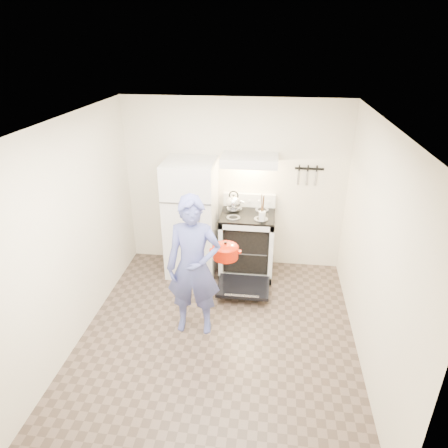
# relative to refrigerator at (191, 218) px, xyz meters

# --- Properties ---
(floor) EXTENTS (3.60, 3.60, 0.00)m
(floor) POSITION_rel_refrigerator_xyz_m (0.58, -1.45, -0.85)
(floor) COLOR brown
(floor) RESTS_ON ground
(back_wall) EXTENTS (3.20, 0.02, 2.50)m
(back_wall) POSITION_rel_refrigerator_xyz_m (0.58, 0.35, 0.40)
(back_wall) COLOR #EDE5C8
(back_wall) RESTS_ON ground
(refrigerator) EXTENTS (0.70, 0.70, 1.70)m
(refrigerator) POSITION_rel_refrigerator_xyz_m (0.00, 0.00, 0.00)
(refrigerator) COLOR silver
(refrigerator) RESTS_ON floor
(stove_body) EXTENTS (0.76, 0.65, 0.92)m
(stove_body) POSITION_rel_refrigerator_xyz_m (0.81, 0.02, -0.39)
(stove_body) COLOR silver
(stove_body) RESTS_ON floor
(cooktop) EXTENTS (0.76, 0.65, 0.03)m
(cooktop) POSITION_rel_refrigerator_xyz_m (0.81, 0.02, 0.09)
(cooktop) COLOR black
(cooktop) RESTS_ON stove_body
(backsplash) EXTENTS (0.76, 0.07, 0.20)m
(backsplash) POSITION_rel_refrigerator_xyz_m (0.81, 0.31, 0.20)
(backsplash) COLOR silver
(backsplash) RESTS_ON cooktop
(oven_door) EXTENTS (0.70, 0.54, 0.04)m
(oven_door) POSITION_rel_refrigerator_xyz_m (0.81, -0.57, -0.72)
(oven_door) COLOR black
(oven_door) RESTS_ON floor
(oven_rack) EXTENTS (0.60, 0.52, 0.01)m
(oven_rack) POSITION_rel_refrigerator_xyz_m (0.81, 0.02, -0.41)
(oven_rack) COLOR slate
(oven_rack) RESTS_ON stove_body
(range_hood) EXTENTS (0.76, 0.50, 0.12)m
(range_hood) POSITION_rel_refrigerator_xyz_m (0.81, 0.10, 0.86)
(range_hood) COLOR silver
(range_hood) RESTS_ON back_wall
(knife_strip) EXTENTS (0.40, 0.02, 0.03)m
(knife_strip) POSITION_rel_refrigerator_xyz_m (1.63, 0.33, 0.70)
(knife_strip) COLOR black
(knife_strip) RESTS_ON back_wall
(pizza_stone) EXTENTS (0.36, 0.36, 0.02)m
(pizza_stone) POSITION_rel_refrigerator_xyz_m (0.81, 0.03, -0.40)
(pizza_stone) COLOR #836245
(pizza_stone) RESTS_ON oven_rack
(tea_kettle) EXTENTS (0.25, 0.21, 0.31)m
(tea_kettle) POSITION_rel_refrigerator_xyz_m (0.60, 0.09, 0.25)
(tea_kettle) COLOR silver
(tea_kettle) RESTS_ON cooktop
(utensil_jar) EXTENTS (0.10, 0.10, 0.13)m
(utensil_jar) POSITION_rel_refrigerator_xyz_m (1.02, -0.24, 0.20)
(utensil_jar) COLOR silver
(utensil_jar) RESTS_ON cooktop
(person) EXTENTS (0.64, 0.44, 1.71)m
(person) POSITION_rel_refrigerator_xyz_m (0.29, -1.32, 0.00)
(person) COLOR #3C4B7F
(person) RESTS_ON floor
(dutch_oven) EXTENTS (0.38, 0.31, 0.24)m
(dutch_oven) POSITION_rel_refrigerator_xyz_m (0.61, -0.95, 0.01)
(dutch_oven) COLOR red
(dutch_oven) RESTS_ON person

